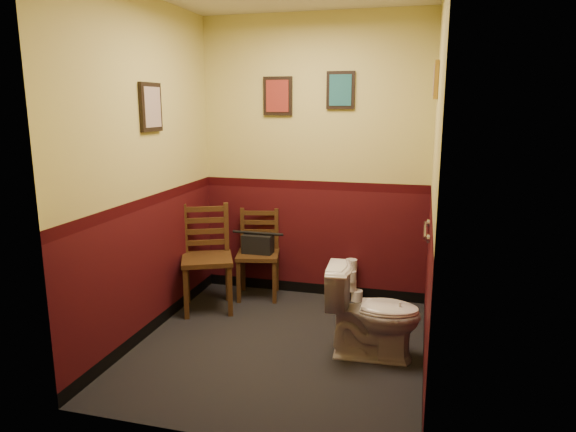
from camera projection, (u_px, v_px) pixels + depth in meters
name	position (u px, v px, depth m)	size (l,w,h in m)	color
floor	(280.00, 346.00, 4.07)	(2.20, 2.40, 0.00)	black
wall_back	(314.00, 160.00, 4.91)	(2.20, 2.70, 0.00)	#420D11
wall_front	(215.00, 207.00, 2.65)	(2.20, 2.70, 0.00)	#420D11
wall_left	(146.00, 172.00, 4.06)	(2.40, 2.70, 0.00)	#420D11
wall_right	(434.00, 182.00, 3.50)	(2.40, 2.70, 0.00)	#420D11
grab_bar	(426.00, 230.00, 3.83)	(0.05, 0.56, 0.06)	silver
framed_print_back_a	(278.00, 96.00, 4.86)	(0.28, 0.04, 0.36)	black
framed_print_back_b	(341.00, 90.00, 4.69)	(0.26, 0.04, 0.34)	black
framed_print_left	(151.00, 107.00, 4.04)	(0.04, 0.30, 0.38)	black
framed_print_right	(436.00, 81.00, 3.93)	(0.04, 0.34, 0.28)	olive
toilet	(373.00, 313.00, 3.83)	(0.39, 0.71, 0.69)	white
toilet_brush	(398.00, 350.00, 3.83)	(0.13, 0.13, 0.45)	silver
chair_left	(207.00, 258.00, 4.74)	(0.60, 0.60, 0.97)	#4A2F16
chair_right	(258.00, 254.00, 5.06)	(0.48, 0.48, 0.86)	#4A2F16
handbag	(258.00, 244.00, 5.00)	(0.29, 0.15, 0.21)	black
tp_stack	(351.00, 283.00, 4.97)	(0.24, 0.14, 0.41)	silver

